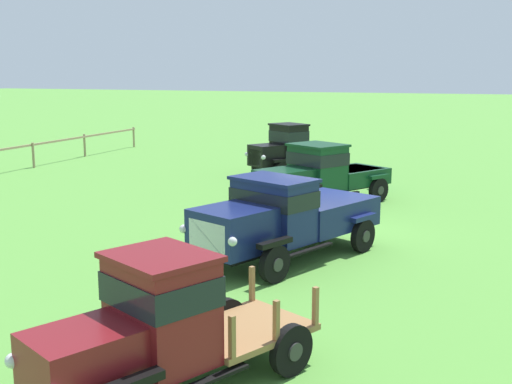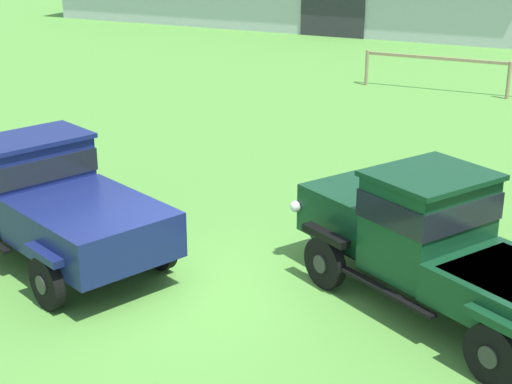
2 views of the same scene
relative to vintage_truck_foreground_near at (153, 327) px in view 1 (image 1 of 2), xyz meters
name	(u,v)px [view 1 (image 1 of 2)]	position (x,y,z in m)	size (l,w,h in m)	color
ground_plane	(325,233)	(10.19, 0.26, -1.11)	(240.00, 240.00, 0.00)	#518E38
paddock_fence	(31,149)	(17.30, 16.71, -0.19)	(18.62, 0.53, 1.22)	#997F60
vintage_truck_foreground_near	(153,327)	(0.00, 0.00, 0.00)	(4.65, 3.23, 2.13)	black
vintage_truck_second_in_line	(285,216)	(7.29, 0.53, -0.02)	(5.70, 3.81, 2.10)	black
vintage_truck_midrow_center	(321,174)	(13.92, 1.45, -0.01)	(5.47, 4.11, 2.15)	black
vintage_truck_far_side	(293,150)	(19.84, 4.37, 0.02)	(4.54, 3.68, 2.30)	black
oil_drum_beside_row	(380,178)	(17.83, 0.09, -0.70)	(0.67, 0.67, 0.82)	#1951B2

